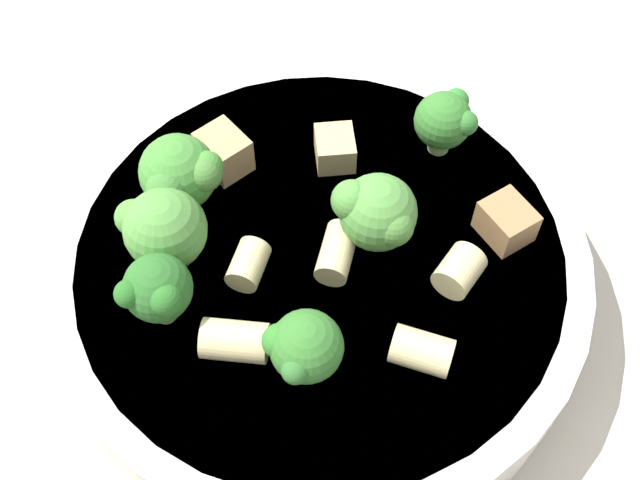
{
  "coord_description": "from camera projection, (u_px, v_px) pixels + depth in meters",
  "views": [
    {
      "loc": [
        0.17,
        0.12,
        0.36
      ],
      "look_at": [
        0.0,
        0.0,
        0.05
      ],
      "focal_mm": 45.0,
      "sensor_mm": 36.0,
      "label": 1
    }
  ],
  "objects": [
    {
      "name": "broccoli_floret_5",
      "position": [
        163.0,
        225.0,
        0.36
      ],
      "size": [
        0.04,
        0.04,
        0.04
      ],
      "color": "#84AD60",
      "rests_on": "pasta_bowl"
    },
    {
      "name": "chicken_chunk_0",
      "position": [
        506.0,
        222.0,
        0.38
      ],
      "size": [
        0.03,
        0.03,
        0.02
      ],
      "primitive_type": "cube",
      "rotation": [
        0.0,
        0.0,
        1.18
      ],
      "color": "#A87A4C",
      "rests_on": "pasta_bowl"
    },
    {
      "name": "broccoli_floret_0",
      "position": [
        303.0,
        348.0,
        0.33
      ],
      "size": [
        0.03,
        0.03,
        0.04
      ],
      "color": "#9EC175",
      "rests_on": "pasta_bowl"
    },
    {
      "name": "broccoli_floret_3",
      "position": [
        446.0,
        120.0,
        0.4
      ],
      "size": [
        0.03,
        0.03,
        0.04
      ],
      "color": "#9EC175",
      "rests_on": "pasta_bowl"
    },
    {
      "name": "rigatoni_1",
      "position": [
        333.0,
        258.0,
        0.37
      ],
      "size": [
        0.03,
        0.02,
        0.02
      ],
      "primitive_type": "cylinder",
      "rotation": [
        1.57,
        0.0,
        1.95
      ],
      "color": "beige",
      "rests_on": "pasta_bowl"
    },
    {
      "name": "broccoli_floret_4",
      "position": [
        180.0,
        175.0,
        0.37
      ],
      "size": [
        0.04,
        0.04,
        0.04
      ],
      "color": "#84AD60",
      "rests_on": "pasta_bowl"
    },
    {
      "name": "broccoli_floret_1",
      "position": [
        377.0,
        212.0,
        0.37
      ],
      "size": [
        0.04,
        0.04,
        0.04
      ],
      "color": "#84AD60",
      "rests_on": "pasta_bowl"
    },
    {
      "name": "chicken_chunk_1",
      "position": [
        335.0,
        149.0,
        0.4
      ],
      "size": [
        0.03,
        0.03,
        0.02
      ],
      "primitive_type": "cube",
      "rotation": [
        0.0,
        0.0,
        0.72
      ],
      "color": "tan",
      "rests_on": "pasta_bowl"
    },
    {
      "name": "chicken_chunk_2",
      "position": [
        224.0,
        152.0,
        0.4
      ],
      "size": [
        0.03,
        0.03,
        0.02
      ],
      "primitive_type": "cube",
      "rotation": [
        0.0,
        0.0,
        1.32
      ],
      "color": "tan",
      "rests_on": "pasta_bowl"
    },
    {
      "name": "pasta_bowl",
      "position": [
        320.0,
        271.0,
        0.39
      ],
      "size": [
        0.26,
        0.26,
        0.04
      ],
      "color": "silver",
      "rests_on": "ground_plane"
    },
    {
      "name": "ground_plane",
      "position": [
        320.0,
        296.0,
        0.41
      ],
      "size": [
        2.0,
        2.0,
        0.0
      ],
      "primitive_type": "plane",
      "color": "#BCB29E"
    },
    {
      "name": "broccoli_floret_2",
      "position": [
        157.0,
        290.0,
        0.34
      ],
      "size": [
        0.03,
        0.03,
        0.04
      ],
      "color": "#84AD60",
      "rests_on": "pasta_bowl"
    },
    {
      "name": "rigatoni_2",
      "position": [
        459.0,
        271.0,
        0.36
      ],
      "size": [
        0.02,
        0.02,
        0.02
      ],
      "primitive_type": "cylinder",
      "rotation": [
        1.57,
        0.0,
        1.57
      ],
      "color": "beige",
      "rests_on": "pasta_bowl"
    },
    {
      "name": "rigatoni_4",
      "position": [
        226.0,
        335.0,
        0.34
      ],
      "size": [
        0.03,
        0.03,
        0.02
      ],
      "primitive_type": "cylinder",
      "rotation": [
        1.57,
        0.0,
        0.51
      ],
      "color": "beige",
      "rests_on": "pasta_bowl"
    },
    {
      "name": "rigatoni_3",
      "position": [
        248.0,
        265.0,
        0.37
      ],
      "size": [
        0.03,
        0.02,
        0.02
      ],
      "primitive_type": "cylinder",
      "rotation": [
        1.57,
        0.0,
        1.9
      ],
      "color": "beige",
      "rests_on": "pasta_bowl"
    },
    {
      "name": "rigatoni_0",
      "position": [
        422.0,
        351.0,
        0.34
      ],
      "size": [
        0.02,
        0.03,
        0.02
      ],
      "primitive_type": "cylinder",
      "rotation": [
        1.57,
        0.0,
        0.29
      ],
      "color": "beige",
      "rests_on": "pasta_bowl"
    }
  ]
}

